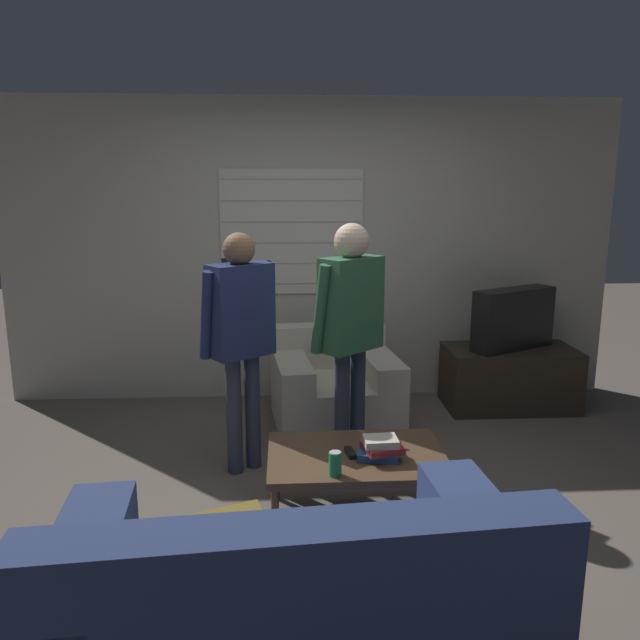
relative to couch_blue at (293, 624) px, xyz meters
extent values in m
plane|color=#665B51|center=(0.22, 1.40, -0.34)|extent=(16.00, 16.00, 0.00)
cube|color=#BCB7A8|center=(0.22, 3.43, 0.94)|extent=(5.20, 0.06, 2.55)
cube|color=silver|center=(0.05, 3.39, 1.11)|extent=(1.19, 0.02, 1.05)
cube|color=#A4A099|center=(0.05, 3.37, 0.67)|extent=(1.17, 0.00, 0.01)
cube|color=#A4A099|center=(0.05, 3.37, 0.85)|extent=(1.17, 0.00, 0.01)
cube|color=#A4A099|center=(0.05, 3.37, 1.02)|extent=(1.17, 0.00, 0.01)
cube|color=#A4A099|center=(0.05, 3.37, 1.19)|extent=(1.17, 0.00, 0.01)
cube|color=#A4A099|center=(0.05, 3.37, 1.37)|extent=(1.17, 0.00, 0.01)
cube|color=#A4A099|center=(0.05, 3.37, 1.54)|extent=(1.17, 0.00, 0.01)
cube|color=navy|center=(0.00, 0.05, -0.11)|extent=(1.72, 1.03, 0.47)
cube|color=navy|center=(0.03, -0.29, 0.34)|extent=(1.66, 0.34, 0.43)
cube|color=navy|center=(-0.70, -0.01, 0.24)|extent=(0.31, 0.91, 0.21)
cube|color=navy|center=(0.70, 0.11, 0.24)|extent=(0.31, 0.91, 0.21)
cube|color=#B29338|center=(-0.29, 0.07, 0.23)|extent=(0.42, 0.34, 0.37)
cube|color=beige|center=(0.37, 2.65, -0.14)|extent=(1.00, 0.97, 0.39)
cube|color=beige|center=(0.33, 2.99, 0.22)|extent=(0.93, 0.30, 0.35)
cube|color=beige|center=(0.70, 2.69, 0.14)|extent=(0.33, 0.89, 0.18)
cube|color=beige|center=(0.03, 2.62, 0.14)|extent=(0.33, 0.89, 0.18)
cube|color=brown|center=(0.37, 1.24, 0.05)|extent=(0.96, 0.66, 0.04)
cylinder|color=brown|center=(-0.08, 1.53, -0.15)|extent=(0.04, 0.04, 0.37)
cylinder|color=brown|center=(0.81, 1.53, -0.15)|extent=(0.04, 0.04, 0.37)
cylinder|color=brown|center=(-0.08, 0.95, -0.15)|extent=(0.04, 0.04, 0.37)
cylinder|color=brown|center=(0.81, 0.95, -0.15)|extent=(0.04, 0.04, 0.37)
cube|color=#33281E|center=(1.86, 3.00, -0.08)|extent=(1.06, 0.56, 0.51)
cube|color=black|center=(1.86, 3.00, 0.42)|extent=(0.76, 0.52, 0.50)
cube|color=#3D4738|center=(1.81, 3.09, 0.42)|extent=(0.58, 0.30, 0.41)
cylinder|color=#33384C|center=(-0.35, 1.90, 0.05)|extent=(0.10, 0.10, 0.78)
cylinder|color=#33384C|center=(-0.23, 1.98, 0.05)|extent=(0.10, 0.10, 0.78)
cube|color=navy|center=(-0.29, 1.94, 0.73)|extent=(0.44, 0.39, 0.59)
sphere|color=#846042|center=(-0.29, 1.94, 1.12)|extent=(0.20, 0.20, 0.20)
cylinder|color=navy|center=(-0.49, 1.85, 0.72)|extent=(0.15, 0.16, 0.56)
cylinder|color=navy|center=(-0.27, 2.29, 0.96)|extent=(0.38, 0.50, 0.14)
cube|color=black|center=(-0.43, 2.52, 0.93)|extent=(0.06, 0.06, 0.13)
cylinder|color=#33384C|center=(0.35, 1.93, 0.06)|extent=(0.10, 0.10, 0.80)
cylinder|color=#33384C|center=(0.46, 2.03, 0.06)|extent=(0.10, 0.10, 0.80)
cube|color=#336642|center=(0.41, 1.98, 0.76)|extent=(0.45, 0.42, 0.60)
sphere|color=beige|center=(0.41, 1.98, 1.16)|extent=(0.22, 0.22, 0.22)
cylinder|color=#336642|center=(0.21, 1.86, 0.75)|extent=(0.15, 0.16, 0.57)
cylinder|color=#336642|center=(0.42, 2.32, 0.90)|extent=(0.40, 0.46, 0.32)
cube|color=white|center=(0.26, 2.51, 0.77)|extent=(0.08, 0.09, 0.13)
cube|color=#284C89|center=(0.47, 1.18, 0.09)|extent=(0.24, 0.19, 0.04)
cube|color=maroon|center=(0.50, 1.17, 0.13)|extent=(0.23, 0.21, 0.04)
cube|color=beige|center=(0.49, 1.17, 0.17)|extent=(0.18, 0.15, 0.04)
cylinder|color=#238E47|center=(0.23, 0.99, 0.13)|extent=(0.07, 0.07, 0.12)
cylinder|color=silver|center=(0.23, 0.99, 0.19)|extent=(0.06, 0.06, 0.00)
cube|color=black|center=(0.33, 1.23, 0.08)|extent=(0.06, 0.13, 0.02)
camera|label=1|loc=(-0.01, -1.90, 1.51)|focal=35.00mm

